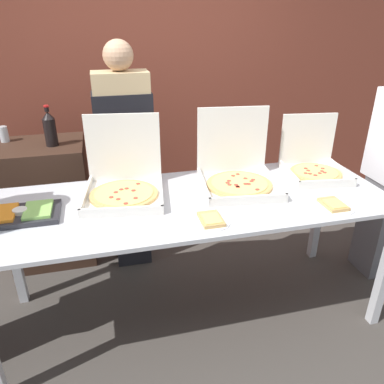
% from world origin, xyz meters
% --- Properties ---
extents(ground_plane, '(16.00, 16.00, 0.00)m').
position_xyz_m(ground_plane, '(0.00, 0.00, 0.00)').
color(ground_plane, '#423D38').
extents(brick_wall_behind, '(10.00, 0.06, 2.80)m').
position_xyz_m(brick_wall_behind, '(0.00, 1.70, 1.40)').
color(brick_wall_behind, brown).
rests_on(brick_wall_behind, ground_plane).
extents(buffet_table, '(2.49, 0.91, 0.90)m').
position_xyz_m(buffet_table, '(0.00, 0.00, 0.81)').
color(buffet_table, silver).
rests_on(buffet_table, ground_plane).
extents(pizza_box_near_right, '(0.54, 0.56, 0.48)m').
position_xyz_m(pizza_box_near_right, '(0.35, 0.14, 0.98)').
color(pizza_box_near_right, silver).
rests_on(pizza_box_near_right, buffet_table).
extents(pizza_box_far_left, '(0.54, 0.56, 0.47)m').
position_xyz_m(pizza_box_far_left, '(-0.40, 0.17, 0.98)').
color(pizza_box_far_left, silver).
rests_on(pizza_box_far_left, buffet_table).
extents(pizza_box_near_left, '(0.45, 0.47, 0.40)m').
position_xyz_m(pizza_box_near_left, '(0.94, 0.18, 0.97)').
color(pizza_box_near_left, silver).
rests_on(pizza_box_near_left, buffet_table).
extents(paper_plate_front_right, '(0.25, 0.25, 0.03)m').
position_xyz_m(paper_plate_front_right, '(0.79, -0.30, 0.91)').
color(paper_plate_front_right, white).
rests_on(paper_plate_front_right, buffet_table).
extents(paper_plate_front_left, '(0.22, 0.22, 0.03)m').
position_xyz_m(paper_plate_front_left, '(0.03, -0.30, 0.91)').
color(paper_plate_front_left, white).
rests_on(paper_plate_front_left, buffet_table).
extents(veggie_tray, '(0.42, 0.26, 0.05)m').
position_xyz_m(veggie_tray, '(-0.99, 0.01, 0.92)').
color(veggie_tray, '#28282D').
rests_on(veggie_tray, buffet_table).
extents(sideboard_podium, '(0.67, 0.57, 1.02)m').
position_xyz_m(sideboard_podium, '(-0.99, 0.99, 0.51)').
color(sideboard_podium, '#382319').
rests_on(sideboard_podium, ground_plane).
extents(soda_bottle, '(0.09, 0.09, 0.31)m').
position_xyz_m(soda_bottle, '(-0.88, 0.93, 1.15)').
color(soda_bottle, black).
rests_on(soda_bottle, sideboard_podium).
extents(soda_can_silver, '(0.07, 0.07, 0.12)m').
position_xyz_m(soda_can_silver, '(-1.26, 1.12, 1.08)').
color(soda_can_silver, silver).
rests_on(soda_can_silver, sideboard_podium).
extents(person_server_vest, '(0.42, 0.24, 1.79)m').
position_xyz_m(person_server_vest, '(-0.34, 0.74, 1.01)').
color(person_server_vest, black).
rests_on(person_server_vest, ground_plane).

